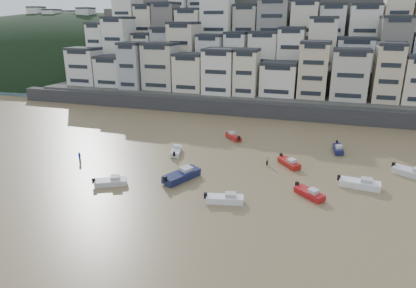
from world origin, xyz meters
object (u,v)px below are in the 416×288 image
(person_blue, at_px, (80,157))
(person_pink, at_px, (267,160))
(boat_a, at_px, (225,198))
(boat_e, at_px, (289,162))
(boat_j, at_px, (111,181))
(boat_h, at_px, (233,136))
(boat_c, at_px, (182,174))
(boat_g, at_px, (413,172))
(boat_i, at_px, (338,148))
(boat_f, at_px, (176,150))
(boat_d, at_px, (360,182))
(boat_b, at_px, (309,192))

(person_blue, distance_m, person_pink, 31.08)
(boat_a, height_order, person_pink, person_pink)
(boat_e, xyz_separation_m, person_blue, (-33.49, -8.63, 0.17))
(boat_j, distance_m, person_pink, 24.85)
(boat_h, xyz_separation_m, boat_j, (-11.56, -26.34, 0.03))
(boat_h, bearing_deg, boat_c, 131.31)
(boat_g, xyz_separation_m, boat_i, (-10.53, 8.32, -0.13))
(boat_f, distance_m, boat_g, 37.82)
(boat_d, height_order, boat_g, boat_g)
(boat_e, bearing_deg, boat_g, 54.58)
(boat_b, distance_m, boat_c, 18.33)
(boat_e, bearing_deg, person_blue, -114.67)
(boat_g, xyz_separation_m, boat_j, (-41.78, -16.41, -0.15))
(boat_f, bearing_deg, boat_h, -47.52)
(boat_e, bearing_deg, boat_b, -19.25)
(boat_f, bearing_deg, person_blue, 106.97)
(boat_h, distance_m, person_blue, 29.18)
(boat_a, xyz_separation_m, boat_i, (14.31, 24.89, -0.02))
(boat_a, height_order, boat_f, boat_a)
(boat_d, bearing_deg, boat_b, -136.75)
(boat_h, bearing_deg, boat_e, -174.65)
(boat_e, height_order, person_blue, person_blue)
(boat_d, xyz_separation_m, boat_g, (7.85, 6.45, 0.01))
(boat_h, distance_m, boat_j, 28.77)
(boat_c, relative_size, boat_j, 1.39)
(boat_b, relative_size, boat_h, 1.03)
(boat_j, bearing_deg, person_blue, 119.27)
(boat_c, distance_m, boat_e, 17.90)
(boat_c, relative_size, boat_d, 1.14)
(boat_d, height_order, boat_i, boat_d)
(boat_g, bearing_deg, boat_c, -130.20)
(boat_b, xyz_separation_m, person_blue, (-37.23, 1.71, 0.20))
(boat_d, xyz_separation_m, boat_i, (-2.68, 14.77, -0.12))
(boat_c, bearing_deg, boat_e, -30.62)
(boat_c, xyz_separation_m, boat_i, (22.27, 19.87, -0.24))
(boat_f, relative_size, boat_j, 1.03)
(boat_h, relative_size, person_blue, 2.72)
(boat_f, height_order, person_pink, person_pink)
(boat_d, xyz_separation_m, person_pink, (-13.82, 4.63, 0.05))
(boat_b, height_order, boat_f, boat_f)
(boat_i, relative_size, person_pink, 2.93)
(boat_j, distance_m, person_blue, 11.92)
(boat_b, distance_m, boat_h, 26.62)
(boat_i, bearing_deg, person_blue, -71.46)
(person_pink, bearing_deg, person_blue, -165.10)
(boat_b, distance_m, boat_i, 20.23)
(boat_b, bearing_deg, boat_g, 79.01)
(boat_g, bearing_deg, boat_f, -147.36)
(boat_f, distance_m, boat_h, 13.70)
(boat_j, bearing_deg, boat_e, 5.75)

